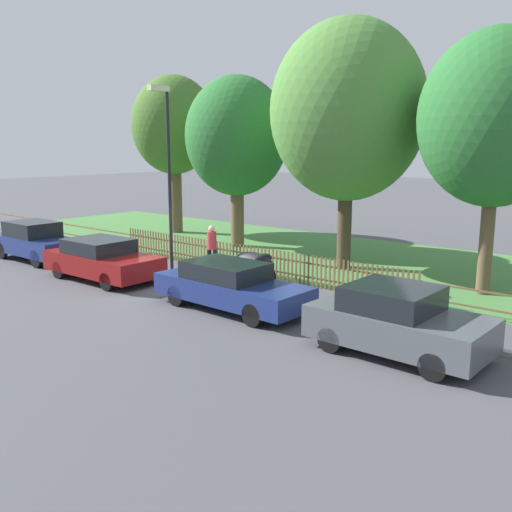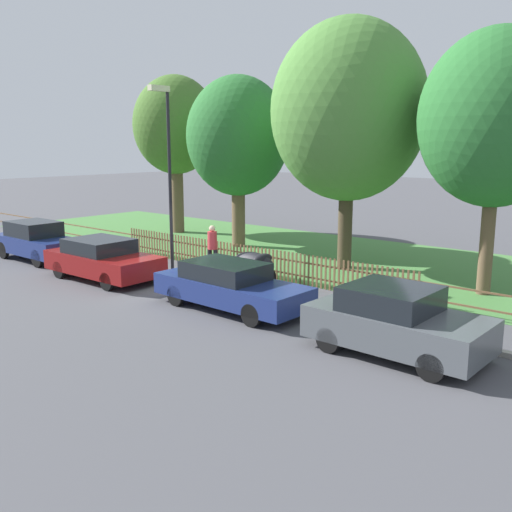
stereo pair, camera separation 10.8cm
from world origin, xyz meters
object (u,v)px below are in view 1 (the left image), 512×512
object	(u,v)px
tree_behind_motorcycle	(237,137)
parked_car_red_compact	(397,321)
tree_far_left	(496,119)
parked_car_navy_estate	(230,286)
parked_car_black_saloon	(102,259)
street_lamp	(167,161)
pedestrian_near_fence	(212,246)
parked_car_silver_hatchback	(35,241)
tree_nearest_kerb	(174,126)
covered_motorcycle	(254,264)
tree_mid_park	(348,111)

from	to	relation	value
tree_behind_motorcycle	parked_car_red_compact	bearing A→B (deg)	-33.68
tree_far_left	parked_car_navy_estate	bearing A→B (deg)	-127.62
tree_behind_motorcycle	parked_car_black_saloon	bearing A→B (deg)	-84.16
tree_behind_motorcycle	street_lamp	size ratio (longest dim) A/B	1.17
street_lamp	pedestrian_near_fence	bearing A→B (deg)	69.59
parked_car_silver_hatchback	tree_behind_motorcycle	world-z (taller)	tree_behind_motorcycle
tree_nearest_kerb	tree_behind_motorcycle	xyz separation A→B (m)	(5.08, -1.00, -0.57)
parked_car_navy_estate	street_lamp	distance (m)	5.56
parked_car_black_saloon	tree_far_left	distance (m)	12.88
pedestrian_near_fence	tree_nearest_kerb	bearing A→B (deg)	126.70
covered_motorcycle	tree_far_left	world-z (taller)	tree_far_left
covered_motorcycle	pedestrian_near_fence	world-z (taller)	pedestrian_near_fence
parked_car_black_saloon	tree_behind_motorcycle	distance (m)	8.62
parked_car_navy_estate	parked_car_red_compact	world-z (taller)	parked_car_red_compact
pedestrian_near_fence	covered_motorcycle	bearing A→B (deg)	-26.61
covered_motorcycle	tree_nearest_kerb	distance (m)	12.40
parked_car_black_saloon	tree_far_left	world-z (taller)	tree_far_left
parked_car_black_saloon	tree_behind_motorcycle	bearing A→B (deg)	94.65
covered_motorcycle	tree_mid_park	size ratio (longest dim) A/B	0.21
parked_car_silver_hatchback	parked_car_red_compact	world-z (taller)	parked_car_silver_hatchback
parked_car_black_saloon	street_lamp	size ratio (longest dim) A/B	0.68
parked_car_red_compact	tree_behind_motorcycle	world-z (taller)	tree_behind_motorcycle
parked_car_black_saloon	pedestrian_near_fence	bearing A→B (deg)	57.98
covered_motorcycle	tree_behind_motorcycle	bearing A→B (deg)	137.83
parked_car_navy_estate	covered_motorcycle	world-z (taller)	parked_car_navy_estate
tree_far_left	covered_motorcycle	bearing A→B (deg)	-151.45
parked_car_red_compact	pedestrian_near_fence	distance (m)	9.30
tree_far_left	street_lamp	size ratio (longest dim) A/B	1.23
covered_motorcycle	tree_behind_motorcycle	size ratio (longest dim) A/B	0.25
covered_motorcycle	tree_mid_park	xyz separation A→B (m)	(1.00, 3.87, 4.93)
tree_behind_motorcycle	pedestrian_near_fence	xyz separation A→B (m)	(2.70, -4.35, -3.81)
parked_car_silver_hatchback	parked_car_black_saloon	xyz separation A→B (m)	(4.73, -0.25, -0.07)
tree_far_left	parked_car_red_compact	bearing A→B (deg)	-87.23
parked_car_navy_estate	street_lamp	bearing A→B (deg)	160.69
tree_far_left	street_lamp	world-z (taller)	tree_far_left
covered_motorcycle	tree_nearest_kerb	world-z (taller)	tree_nearest_kerb
parked_car_red_compact	pedestrian_near_fence	world-z (taller)	pedestrian_near_fence
street_lamp	tree_behind_motorcycle	bearing A→B (deg)	110.18
parked_car_silver_hatchback	parked_car_navy_estate	bearing A→B (deg)	-0.81
tree_far_left	parked_car_silver_hatchback	bearing A→B (deg)	-158.15
parked_car_navy_estate	tree_far_left	xyz separation A→B (m)	(4.71, 6.11, 4.47)
parked_car_black_saloon	parked_car_red_compact	size ratio (longest dim) A/B	1.13
tree_mid_park	pedestrian_near_fence	distance (m)	6.66
parked_car_silver_hatchback	tree_mid_park	xyz separation A→B (m)	(9.87, 6.54, 4.80)
parked_car_navy_estate	parked_car_black_saloon	bearing A→B (deg)	-177.30
pedestrian_near_fence	street_lamp	xyz separation A→B (m)	(-0.55, -1.49, 2.96)
covered_motorcycle	tree_nearest_kerb	size ratio (longest dim) A/B	0.24
parked_car_silver_hatchback	tree_behind_motorcycle	bearing A→B (deg)	61.26
tree_behind_motorcycle	tree_far_left	xyz separation A→B (m)	(11.10, -1.29, 0.40)
street_lamp	tree_mid_park	bearing A→B (deg)	53.27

